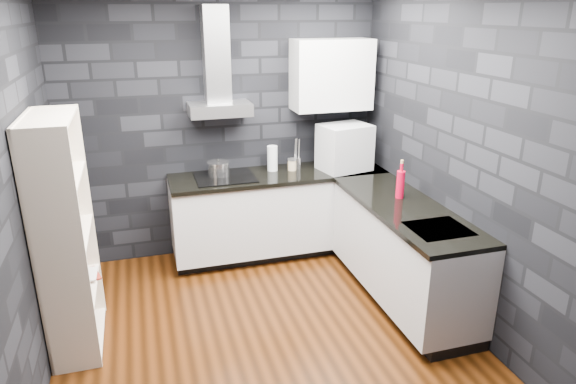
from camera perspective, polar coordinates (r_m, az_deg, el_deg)
name	(u,v)px	position (r m, az deg, el deg)	size (l,w,h in m)	color
ground	(263,328)	(4.38, -2.80, -14.81)	(3.20, 3.20, 0.00)	#3B1B08
wall_back	(223,126)	(5.33, -7.29, 7.29)	(3.20, 0.05, 2.70)	black
wall_front	(345,275)	(2.35, 6.32, -9.19)	(3.20, 0.05, 2.70)	black
wall_left	(17,193)	(3.78, -27.85, -0.09)	(0.05, 3.20, 2.70)	black
wall_right	(452,155)	(4.43, 17.78, 3.96)	(0.05, 3.20, 2.70)	black
toekick_back	(278,247)	(5.59, -1.13, -6.08)	(2.18, 0.50, 0.10)	black
toekick_right	(403,292)	(4.87, 12.67, -10.80)	(0.50, 1.78, 0.10)	black
counter_back_cab	(279,211)	(5.38, -1.05, -2.13)	(2.20, 0.60, 0.76)	silver
counter_right_cab	(403,250)	(4.65, 12.63, -6.32)	(0.60, 1.80, 0.76)	silver
counter_back_top	(279,175)	(5.24, -1.05, 1.90)	(2.20, 0.62, 0.04)	black
counter_right_top	(405,208)	(4.49, 12.90, -1.73)	(0.62, 1.80, 0.04)	black
counter_corner_top	(351,168)	(5.50, 6.98, 2.64)	(0.62, 0.62, 0.04)	black
hood_body	(220,109)	(5.09, -7.58, 9.11)	(0.60, 0.34, 0.12)	#B3B3B7
hood_chimney	(216,55)	(5.09, -7.97, 14.89)	(0.24, 0.20, 0.90)	#B3B3B7
upper_cabinet	(332,75)	(5.34, 4.86, 12.85)	(0.80, 0.35, 0.70)	silver
cooktop	(225,177)	(5.13, -7.01, 1.66)	(0.58, 0.50, 0.01)	black
sink_rim	(439,229)	(4.09, 16.40, -3.97)	(0.44, 0.40, 0.01)	#B3B3B7
pot	(219,169)	(5.16, -7.71, 2.52)	(0.21, 0.21, 0.12)	silver
glass_vase	(272,158)	(5.29, -1.75, 3.76)	(0.11, 0.11, 0.26)	white
storage_jar	(292,165)	(5.31, 0.45, 3.00)	(0.09, 0.09, 0.11)	tan
utensil_crock	(297,163)	(5.37, 0.97, 3.24)	(0.09, 0.09, 0.12)	silver
appliance_garage	(344,148)	(5.33, 6.30, 4.86)	(0.49, 0.38, 0.49)	#AEB0B6
red_bottle	(400,185)	(4.62, 12.37, 0.81)	(0.07, 0.07, 0.25)	#B40423
bookshelf	(66,236)	(4.13, -23.48, -4.55)	(0.34, 0.80, 1.80)	beige
fruit_bowl	(63,240)	(3.98, -23.76, -4.90)	(0.21, 0.21, 0.05)	white
book_red	(73,266)	(4.41, -22.82, -7.62)	(0.18, 0.02, 0.25)	maroon
book_second	(73,264)	(4.39, -22.81, -7.41)	(0.17, 0.02, 0.23)	#B2B2B2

